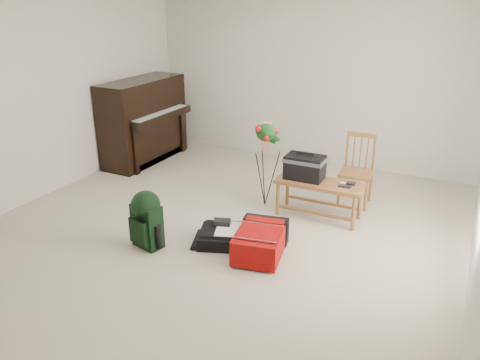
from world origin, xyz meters
The scene contains 10 objects.
floor centered at (0.00, 0.00, 0.00)m, with size 5.00×5.50×0.01m, color #B9AA95.
wall_back centered at (0.00, 2.75, 1.25)m, with size 5.00×0.04×2.50m, color beige.
wall_left centered at (-2.50, 0.00, 1.25)m, with size 0.04×5.50×2.50m, color beige.
piano centered at (-2.19, 1.60, 0.60)m, with size 0.71×1.50×1.25m.
bench centered at (0.73, 0.86, 0.54)m, with size 0.99×0.41×0.76m.
dining_chair centered at (1.14, 1.44, 0.42)m, with size 0.40×0.40×0.87m.
red_suitcase centered at (0.62, -0.18, 0.15)m, with size 0.56×0.74×0.28m.
black_duffel centered at (0.20, -0.18, 0.08)m, with size 0.67×0.61×0.23m.
green_backpack centered at (-0.48, -0.60, 0.34)m, with size 0.34×0.31×0.61m.
flower_stand centered at (0.17, 0.88, 0.53)m, with size 0.40×0.40×1.08m.
Camera 1 is at (2.29, -3.95, 2.43)m, focal length 35.00 mm.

